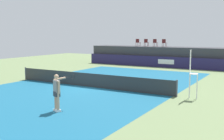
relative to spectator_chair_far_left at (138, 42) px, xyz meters
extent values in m
plane|color=#6B7F51|center=(3.27, -11.95, -2.69)|extent=(48.00, 48.00, 0.00)
cube|color=#16597A|center=(3.27, -14.95, -2.69)|extent=(12.00, 22.00, 0.00)
cube|color=#231E4C|center=(3.27, -1.45, -2.09)|extent=(18.00, 0.20, 1.20)
cube|color=white|center=(4.11, -1.56, -2.03)|extent=(1.80, 0.02, 0.50)
cube|color=#38383D|center=(3.27, 0.35, -1.59)|extent=(18.00, 2.80, 2.20)
cylinder|color=#561919|center=(0.20, 0.28, -0.27)|extent=(0.04, 0.04, 0.44)
cylinder|color=#561919|center=(-0.21, 0.27, -0.27)|extent=(0.04, 0.04, 0.44)
cylinder|color=#561919|center=(0.20, -0.12, -0.27)|extent=(0.04, 0.04, 0.44)
cylinder|color=#561919|center=(-0.20, -0.13, -0.27)|extent=(0.04, 0.04, 0.44)
cube|color=#561919|center=(0.00, 0.08, -0.04)|extent=(0.45, 0.45, 0.03)
cube|color=#561919|center=(0.00, -0.13, 0.19)|extent=(0.44, 0.03, 0.42)
cylinder|color=#561919|center=(1.15, 0.57, -0.27)|extent=(0.04, 0.04, 0.44)
cylinder|color=#561919|center=(0.75, 0.54, -0.27)|extent=(0.04, 0.04, 0.44)
cylinder|color=#561919|center=(1.18, 0.16, -0.27)|extent=(0.04, 0.04, 0.44)
cylinder|color=#561919|center=(0.77, 0.14, -0.27)|extent=(0.04, 0.04, 0.44)
cube|color=#561919|center=(0.96, 0.35, -0.04)|extent=(0.47, 0.47, 0.03)
cube|color=#561919|center=(0.97, 0.15, 0.19)|extent=(0.44, 0.05, 0.42)
cylinder|color=#561919|center=(2.35, 0.47, -0.27)|extent=(0.04, 0.04, 0.44)
cylinder|color=#561919|center=(1.94, 0.47, -0.27)|extent=(0.04, 0.04, 0.44)
cylinder|color=#561919|center=(2.34, 0.06, -0.27)|extent=(0.04, 0.04, 0.44)
cylinder|color=#561919|center=(1.94, 0.07, -0.27)|extent=(0.04, 0.04, 0.44)
cube|color=#561919|center=(2.14, 0.27, -0.04)|extent=(0.44, 0.44, 0.03)
cube|color=#561919|center=(2.14, 0.06, 0.19)|extent=(0.44, 0.03, 0.42)
cylinder|color=#561919|center=(3.53, 0.27, -0.27)|extent=(0.04, 0.04, 0.44)
cylinder|color=#561919|center=(3.12, 0.28, -0.27)|extent=(0.04, 0.04, 0.44)
cylinder|color=#561919|center=(3.51, -0.14, -0.27)|extent=(0.04, 0.04, 0.44)
cylinder|color=#561919|center=(3.11, -0.13, -0.27)|extent=(0.04, 0.04, 0.44)
cube|color=#561919|center=(3.32, 0.07, -0.04)|extent=(0.45, 0.45, 0.03)
cube|color=#561919|center=(3.31, -0.14, 0.19)|extent=(0.44, 0.04, 0.42)
cylinder|color=white|center=(10.64, -15.12, -1.99)|extent=(0.04, 0.04, 1.40)
cylinder|color=white|center=(10.57, -14.72, -1.99)|extent=(0.04, 0.04, 1.40)
cylinder|color=white|center=(10.24, -15.19, -1.99)|extent=(0.04, 0.04, 1.40)
cylinder|color=white|center=(10.18, -14.79, -1.99)|extent=(0.04, 0.04, 1.40)
cube|color=white|center=(10.41, -14.95, -1.28)|extent=(0.51, 0.51, 0.03)
cube|color=white|center=(10.20, -14.99, -0.60)|extent=(0.10, 0.44, 1.33)
cube|color=#2D2D2D|center=(3.27, -14.95, -2.22)|extent=(12.40, 0.02, 0.95)
cylinder|color=#4C4C51|center=(-2.93, -14.95, -2.19)|extent=(0.10, 0.10, 1.00)
cylinder|color=#4C4C51|center=(9.47, -14.95, -2.19)|extent=(0.10, 0.10, 1.00)
cube|color=white|center=(5.64, -20.86, -2.64)|extent=(0.22, 0.29, 0.10)
cylinder|color=tan|center=(5.64, -20.86, -2.18)|extent=(0.14, 0.14, 0.82)
cube|color=white|center=(5.42, -20.76, -2.64)|extent=(0.22, 0.29, 0.10)
cylinder|color=tan|center=(5.42, -20.76, -2.18)|extent=(0.14, 0.14, 0.82)
cube|color=#333338|center=(5.53, -20.81, -1.85)|extent=(0.40, 0.34, 0.24)
cube|color=gray|center=(5.53, -20.81, -1.49)|extent=(0.41, 0.33, 0.56)
sphere|color=tan|center=(5.53, -20.81, -1.03)|extent=(0.22, 0.22, 0.22)
cylinder|color=tan|center=(5.75, -20.91, -1.51)|extent=(0.09, 0.09, 0.60)
cylinder|color=tan|center=(5.43, -20.47, -1.19)|extent=(0.34, 0.59, 0.14)
cylinder|color=black|center=(5.60, -20.08, -1.16)|extent=(0.29, 0.16, 0.03)
torus|color=black|center=(5.73, -19.82, -1.16)|extent=(0.29, 0.15, 0.30)
camera|label=1|loc=(14.18, -30.50, 0.91)|focal=44.48mm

